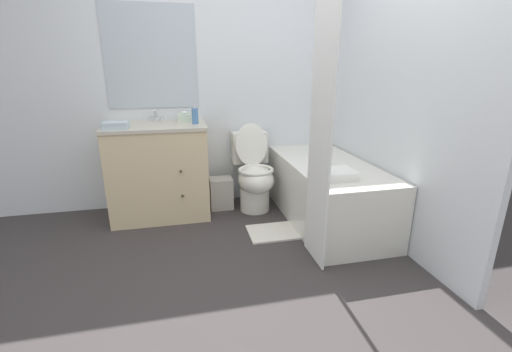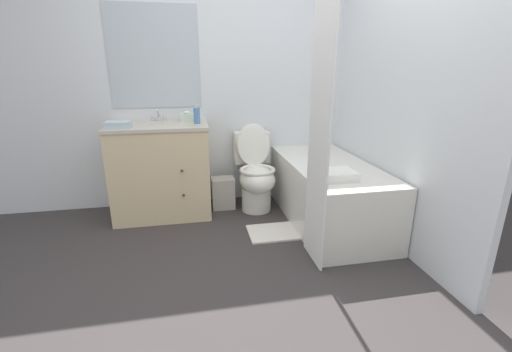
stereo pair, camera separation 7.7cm
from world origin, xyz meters
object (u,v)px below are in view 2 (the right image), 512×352
object	(u,v)px
bath_towel_folded	(333,175)
sink_faucet	(159,117)
toilet	(256,174)
tissue_box	(187,117)
vanity_cabinet	(161,169)
wastebasket	(223,193)
bath_mat	(275,232)
bathtub	(328,192)
hand_towel_folded	(118,125)
soap_dispenser	(197,115)

from	to	relation	value
bath_towel_folded	sink_faucet	bearing A→B (deg)	141.03
toilet	tissue_box	distance (m)	0.87
vanity_cabinet	sink_faucet	xyz separation A→B (m)	(-0.00, 0.19, 0.47)
sink_faucet	toilet	distance (m)	1.09
toilet	bath_towel_folded	world-z (taller)	toilet
wastebasket	bath_mat	distance (m)	0.78
sink_faucet	bathtub	world-z (taller)	sink_faucet
wastebasket	tissue_box	xyz separation A→B (m)	(-0.32, 0.10, 0.76)
wastebasket	bath_towel_folded	bearing A→B (deg)	-50.86
toilet	tissue_box	xyz separation A→B (m)	(-0.64, 0.19, 0.56)
bath_mat	hand_towel_folded	bearing A→B (deg)	160.57
bathtub	soap_dispenser	world-z (taller)	soap_dispenser
hand_towel_folded	bath_mat	xyz separation A→B (m)	(1.27, -0.45, -0.91)
bathtub	bath_towel_folded	distance (m)	0.55
toilet	wastebasket	bearing A→B (deg)	164.07
vanity_cabinet	soap_dispenser	distance (m)	0.62
hand_towel_folded	bath_towel_folded	distance (m)	1.83
bath_towel_folded	wastebasket	bearing A→B (deg)	129.14
vanity_cabinet	wastebasket	size ratio (longest dim) A/B	2.85
sink_faucet	wastebasket	size ratio (longest dim) A/B	0.45
wastebasket	hand_towel_folded	bearing A→B (deg)	-166.33
toilet	bath_mat	world-z (taller)	toilet
tissue_box	soap_dispenser	size ratio (longest dim) A/B	0.83
bath_mat	sink_faucet	bearing A→B (deg)	139.84
vanity_cabinet	bathtub	size ratio (longest dim) A/B	0.60
wastebasket	toilet	bearing A→B (deg)	-15.93
bathtub	toilet	bearing A→B (deg)	144.93
vanity_cabinet	toilet	bearing A→B (deg)	-3.27
bath_towel_folded	bathtub	bearing A→B (deg)	70.24
hand_towel_folded	bath_towel_folded	size ratio (longest dim) A/B	0.63
hand_towel_folded	bath_towel_folded	xyz separation A→B (m)	(1.65, -0.72, -0.32)
bathtub	hand_towel_folded	size ratio (longest dim) A/B	7.27
sink_faucet	wastebasket	distance (m)	0.97
sink_faucet	soap_dispenser	size ratio (longest dim) A/B	0.83
sink_faucet	tissue_box	bearing A→B (deg)	-11.62
bathtub	sink_faucet	bearing A→B (deg)	156.22
soap_dispenser	bath_towel_folded	bearing A→B (deg)	-40.85
vanity_cabinet	bath_towel_folded	bearing A→B (deg)	-33.70
toilet	soap_dispenser	world-z (taller)	soap_dispenser
toilet	sink_faucet	bearing A→B (deg)	164.97
vanity_cabinet	bath_mat	distance (m)	1.23
vanity_cabinet	bath_towel_folded	size ratio (longest dim) A/B	2.76
vanity_cabinet	bath_mat	size ratio (longest dim) A/B	1.92
hand_towel_folded	bath_mat	bearing A→B (deg)	-19.43
wastebasket	bath_towel_folded	world-z (taller)	bath_towel_folded
sink_faucet	bathtub	size ratio (longest dim) A/B	0.09
bathtub	wastebasket	xyz separation A→B (m)	(-0.92, 0.51, -0.12)
soap_dispenser	wastebasket	bearing A→B (deg)	20.27
vanity_cabinet	toilet	xyz separation A→B (m)	(0.90, -0.05, -0.09)
bathtub	tissue_box	bearing A→B (deg)	153.83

